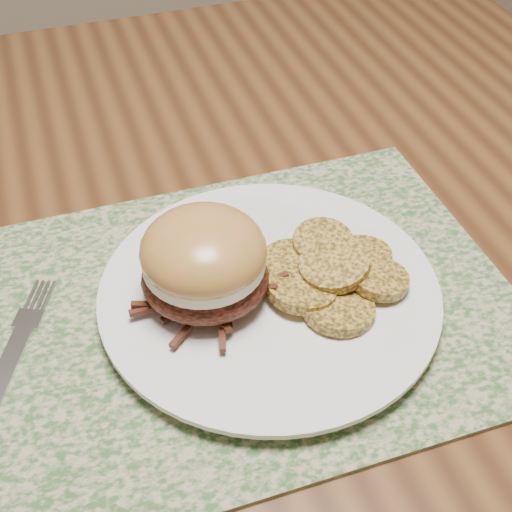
% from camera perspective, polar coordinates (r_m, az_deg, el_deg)
% --- Properties ---
extents(placemat, '(0.45, 0.33, 0.00)m').
position_cam_1_polar(placemat, '(0.58, -1.41, -4.24)').
color(placemat, '#385E30').
rests_on(placemat, dining_table).
extents(dinner_plate, '(0.26, 0.26, 0.02)m').
position_cam_1_polar(dinner_plate, '(0.58, 1.07, -3.10)').
color(dinner_plate, white).
rests_on(dinner_plate, placemat).
extents(pork_sandwich, '(0.13, 0.13, 0.08)m').
position_cam_1_polar(pork_sandwich, '(0.54, -4.19, -0.49)').
color(pork_sandwich, black).
rests_on(pork_sandwich, dinner_plate).
extents(roasted_potatoes, '(0.13, 0.14, 0.03)m').
position_cam_1_polar(roasted_potatoes, '(0.58, 6.06, -1.30)').
color(roasted_potatoes, '#AF8533').
rests_on(roasted_potatoes, dinner_plate).
extents(fork, '(0.09, 0.17, 0.00)m').
position_cam_1_polar(fork, '(0.57, -19.20, -8.20)').
color(fork, silver).
rests_on(fork, placemat).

